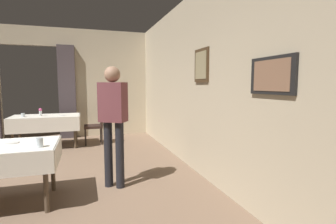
{
  "coord_description": "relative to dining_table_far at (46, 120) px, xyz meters",
  "views": [
    {
      "loc": [
        1.38,
        -3.49,
        1.46
      ],
      "look_at": [
        2.61,
        0.32,
        1.04
      ],
      "focal_mm": 27.45,
      "sensor_mm": 36.0,
      "label": 1
    }
  ],
  "objects": [
    {
      "name": "wall_right",
      "position": [
        2.7,
        -3.06,
        0.86
      ],
      "size": [
        0.16,
        8.4,
        3.0
      ],
      "color": "beige",
      "rests_on": "ground"
    },
    {
      "name": "wall_back",
      "position": [
        -0.5,
        1.13,
        0.87
      ],
      "size": [
        6.4,
        0.27,
        3.0
      ],
      "color": "beige",
      "rests_on": "ground"
    },
    {
      "name": "dining_table_far",
      "position": [
        0.0,
        0.0,
        0.0
      ],
      "size": [
        1.5,
        0.88,
        0.75
      ],
      "color": "#4C3D2D",
      "rests_on": "ground"
    },
    {
      "name": "chair_far_right",
      "position": [
        1.14,
        0.04,
        -0.13
      ],
      "size": [
        0.44,
        0.44,
        0.93
      ],
      "color": "black",
      "rests_on": "ground"
    },
    {
      "name": "glass_mid_a",
      "position": [
        0.37,
        -3.33,
        0.16
      ],
      "size": [
        0.08,
        0.08,
        0.11
      ],
      "primitive_type": "cylinder",
      "color": "silver",
      "rests_on": "dining_table_mid"
    },
    {
      "name": "plate_mid_b",
      "position": [
        -0.01,
        -2.99,
        0.11
      ],
      "size": [
        0.19,
        0.19,
        0.01
      ],
      "primitive_type": "cylinder",
      "color": "white",
      "rests_on": "dining_table_mid"
    },
    {
      "name": "flower_vase_far",
      "position": [
        -0.11,
        -0.04,
        0.2
      ],
      "size": [
        0.07,
        0.07,
        0.18
      ],
      "color": "silver",
      "rests_on": "dining_table_far"
    },
    {
      "name": "plate_far_b",
      "position": [
        0.35,
        -0.14,
        0.11
      ],
      "size": [
        0.18,
        0.18,
        0.01
      ],
      "primitive_type": "cylinder",
      "color": "white",
      "rests_on": "dining_table_far"
    },
    {
      "name": "glass_far_c",
      "position": [
        -0.45,
        -0.13,
        0.15
      ],
      "size": [
        0.08,
        0.08,
        0.09
      ],
      "primitive_type": "cylinder",
      "color": "silver",
      "rests_on": "dining_table_far"
    },
    {
      "name": "person_waiter_by_doorway",
      "position": [
        1.25,
        -2.9,
        0.38
      ],
      "size": [
        0.42,
        0.38,
        1.72
      ],
      "color": "black",
      "rests_on": "ground"
    }
  ]
}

